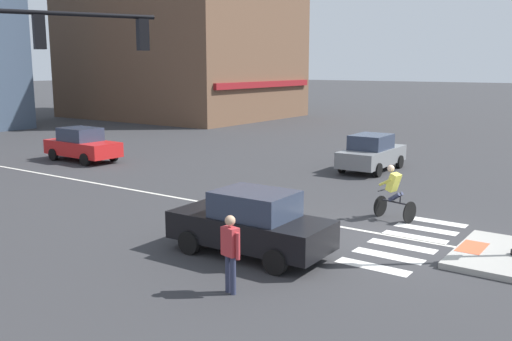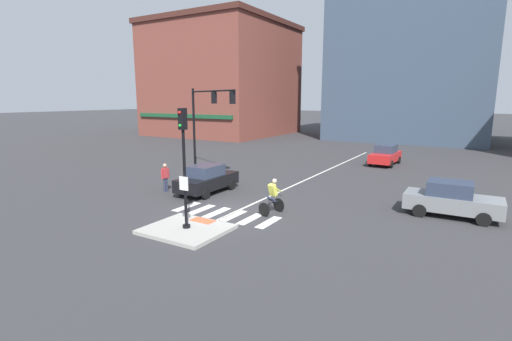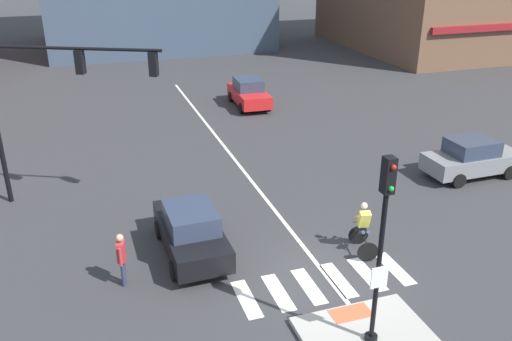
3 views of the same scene
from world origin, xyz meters
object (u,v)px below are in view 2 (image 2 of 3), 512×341
at_px(cyclist, 273,196).
at_px(pedestrian_at_curb_left, 165,175).
at_px(car_black_westbound_near, 207,179).
at_px(car_grey_cross_right, 452,199).
at_px(car_red_eastbound_distant, 385,155).
at_px(signal_pole, 184,157).
at_px(traffic_light_mast, 206,113).

height_order(cyclist, pedestrian_at_curb_left, cyclist).
xyz_separation_m(car_black_westbound_near, pedestrian_at_curb_left, (-2.23, -1.06, 0.17)).
height_order(car_black_westbound_near, cyclist, cyclist).
bearing_deg(car_grey_cross_right, cyclist, -151.88).
distance_m(car_black_westbound_near, car_red_eastbound_distant, 16.48).
bearing_deg(signal_pole, car_grey_cross_right, 40.39).
height_order(signal_pole, cyclist, signal_pole).
bearing_deg(cyclist, car_grey_cross_right, 28.12).
height_order(signal_pole, car_black_westbound_near, signal_pole).
xyz_separation_m(car_grey_cross_right, car_red_eastbound_distant, (-5.72, 12.79, 0.00)).
relative_size(signal_pole, car_black_westbound_near, 1.18).
height_order(signal_pole, car_grey_cross_right, signal_pole).
distance_m(signal_pole, car_black_westbound_near, 6.85).
xyz_separation_m(signal_pole, traffic_light_mast, (-7.18, 10.48, 1.29)).
distance_m(traffic_light_mast, car_grey_cross_right, 16.94).
height_order(car_grey_cross_right, cyclist, cyclist).
xyz_separation_m(signal_pole, cyclist, (1.90, 3.92, -2.20)).
bearing_deg(car_grey_cross_right, car_red_eastbound_distant, 114.10).
bearing_deg(car_black_westbound_near, car_grey_cross_right, 10.21).
height_order(signal_pole, pedestrian_at_curb_left, signal_pole).
bearing_deg(car_red_eastbound_distant, car_grey_cross_right, -65.90).
xyz_separation_m(car_red_eastbound_distant, pedestrian_at_curb_left, (-8.98, -16.10, 0.17)).
distance_m(car_red_eastbound_distant, pedestrian_at_curb_left, 18.43).
bearing_deg(traffic_light_mast, car_black_westbound_near, -51.71).
bearing_deg(pedestrian_at_curb_left, cyclist, -4.49).
height_order(car_grey_cross_right, pedestrian_at_curb_left, pedestrian_at_curb_left).
relative_size(traffic_light_mast, pedestrian_at_curb_left, 3.68).
relative_size(traffic_light_mast, car_red_eastbound_distant, 1.47).
relative_size(traffic_light_mast, car_black_westbound_near, 1.49).
distance_m(car_grey_cross_right, pedestrian_at_curb_left, 15.07).
bearing_deg(signal_pole, cyclist, 64.11).
distance_m(car_grey_cross_right, car_red_eastbound_distant, 14.02).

